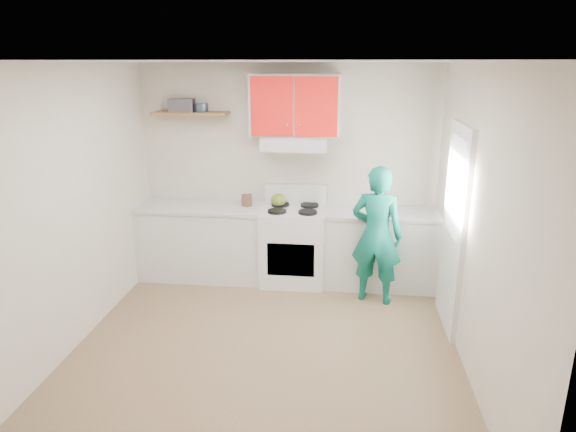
# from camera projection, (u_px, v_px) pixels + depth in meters

# --- Properties ---
(floor) EXTENTS (3.80, 3.80, 0.00)m
(floor) POSITION_uv_depth(u_px,v_px,m) (266.00, 348.00, 4.75)
(floor) COLOR brown
(floor) RESTS_ON ground
(ceiling) EXTENTS (3.60, 3.80, 0.04)m
(ceiling) POSITION_uv_depth(u_px,v_px,m) (261.00, 61.00, 3.99)
(ceiling) COLOR white
(ceiling) RESTS_ON floor
(back_wall) EXTENTS (3.60, 0.04, 2.60)m
(back_wall) POSITION_uv_depth(u_px,v_px,m) (288.00, 172.00, 6.17)
(back_wall) COLOR beige
(back_wall) RESTS_ON floor
(front_wall) EXTENTS (3.60, 0.04, 2.60)m
(front_wall) POSITION_uv_depth(u_px,v_px,m) (205.00, 326.00, 2.56)
(front_wall) COLOR beige
(front_wall) RESTS_ON floor
(left_wall) EXTENTS (0.04, 3.80, 2.60)m
(left_wall) POSITION_uv_depth(u_px,v_px,m) (69.00, 211.00, 4.56)
(left_wall) COLOR beige
(left_wall) RESTS_ON floor
(right_wall) EXTENTS (0.04, 3.80, 2.60)m
(right_wall) POSITION_uv_depth(u_px,v_px,m) (477.00, 225.00, 4.17)
(right_wall) COLOR beige
(right_wall) RESTS_ON floor
(door) EXTENTS (0.05, 0.85, 2.05)m
(door) POSITION_uv_depth(u_px,v_px,m) (454.00, 229.00, 4.92)
(door) COLOR white
(door) RESTS_ON floor
(door_glass) EXTENTS (0.01, 0.55, 0.95)m
(door_glass) POSITION_uv_depth(u_px,v_px,m) (455.00, 187.00, 4.80)
(door_glass) COLOR white
(door_glass) RESTS_ON door
(counter_left) EXTENTS (1.52, 0.60, 0.90)m
(counter_left) POSITION_uv_depth(u_px,v_px,m) (203.00, 242.00, 6.25)
(counter_left) COLOR silver
(counter_left) RESTS_ON floor
(counter_right) EXTENTS (1.32, 0.60, 0.90)m
(counter_right) POSITION_uv_depth(u_px,v_px,m) (380.00, 249.00, 6.01)
(counter_right) COLOR silver
(counter_right) RESTS_ON floor
(stove) EXTENTS (0.76, 0.65, 0.92)m
(stove) POSITION_uv_depth(u_px,v_px,m) (293.00, 246.00, 6.10)
(stove) COLOR white
(stove) RESTS_ON floor
(range_hood) EXTENTS (0.76, 0.44, 0.15)m
(range_hood) POSITION_uv_depth(u_px,v_px,m) (295.00, 143.00, 5.84)
(range_hood) COLOR silver
(range_hood) RESTS_ON back_wall
(upper_cabinets) EXTENTS (1.02, 0.33, 0.70)m
(upper_cabinets) POSITION_uv_depth(u_px,v_px,m) (295.00, 106.00, 5.76)
(upper_cabinets) COLOR red
(upper_cabinets) RESTS_ON back_wall
(shelf) EXTENTS (0.90, 0.30, 0.04)m
(shelf) POSITION_uv_depth(u_px,v_px,m) (191.00, 113.00, 5.94)
(shelf) COLOR brown
(shelf) RESTS_ON back_wall
(books) EXTENTS (0.31, 0.23, 0.15)m
(books) POSITION_uv_depth(u_px,v_px,m) (182.00, 105.00, 5.90)
(books) COLOR #443C41
(books) RESTS_ON shelf
(tin) EXTENTS (0.19, 0.19, 0.10)m
(tin) POSITION_uv_depth(u_px,v_px,m) (201.00, 108.00, 5.88)
(tin) COLOR #333D4C
(tin) RESTS_ON shelf
(kettle) EXTENTS (0.21, 0.21, 0.16)m
(kettle) POSITION_uv_depth(u_px,v_px,m) (278.00, 200.00, 6.07)
(kettle) COLOR #5F7420
(kettle) RESTS_ON stove
(crock) EXTENTS (0.16, 0.16, 0.16)m
(crock) POSITION_uv_depth(u_px,v_px,m) (247.00, 201.00, 6.09)
(crock) COLOR #492C20
(crock) RESTS_ON counter_left
(cutting_board) EXTENTS (0.30, 0.24, 0.02)m
(cutting_board) POSITION_uv_depth(u_px,v_px,m) (356.00, 214.00, 5.82)
(cutting_board) COLOR olive
(cutting_board) RESTS_ON counter_right
(silicone_mat) EXTENTS (0.34, 0.29, 0.01)m
(silicone_mat) POSITION_uv_depth(u_px,v_px,m) (404.00, 216.00, 5.76)
(silicone_mat) COLOR red
(silicone_mat) RESTS_ON counter_right
(person) EXTENTS (0.65, 0.51, 1.56)m
(person) POSITION_uv_depth(u_px,v_px,m) (377.00, 235.00, 5.50)
(person) COLOR #0C6C58
(person) RESTS_ON floor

